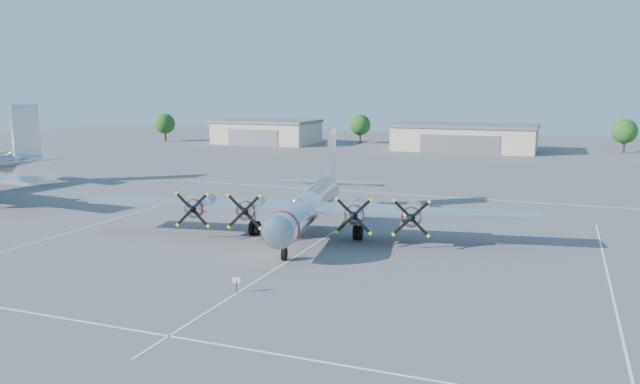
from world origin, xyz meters
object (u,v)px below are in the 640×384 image
(hangar_west, at_px, (267,131))
(tree_east, at_px, (625,131))
(hangar_center, at_px, (465,137))
(info_placard, at_px, (236,282))
(tree_west, at_px, (360,125))
(main_bomber_b29, at_px, (310,233))
(tree_far_west, at_px, (165,124))

(hangar_west, bearing_deg, tree_east, 4.60)
(hangar_center, xyz_separation_m, info_placard, (-0.08, -96.53, -2.00))
(info_placard, bearing_deg, tree_west, 83.65)
(main_bomber_b29, bearing_deg, info_placard, -93.72)
(hangar_center, relative_size, info_placard, 28.30)
(tree_far_west, xyz_separation_m, tree_west, (45.00, 12.00, 0.00))
(tree_west, bearing_deg, hangar_center, -17.82)
(tree_far_west, relative_size, main_bomber_b29, 0.17)
(tree_east, bearing_deg, main_bomber_b29, -110.45)
(hangar_center, relative_size, main_bomber_b29, 0.74)
(info_placard, bearing_deg, main_bomber_b29, 76.62)
(hangar_center, distance_m, tree_east, 30.64)
(hangar_center, bearing_deg, hangar_west, 180.00)
(hangar_west, distance_m, main_bomber_b29, 90.61)
(hangar_west, relative_size, tree_west, 3.40)
(hangar_center, height_order, tree_far_west, tree_far_west)
(tree_west, xyz_separation_m, main_bomber_b29, (23.04, -87.72, -4.22))
(hangar_center, relative_size, tree_far_west, 4.31)
(tree_east, height_order, main_bomber_b29, tree_east)
(main_bomber_b29, bearing_deg, hangar_west, 108.29)
(hangar_center, distance_m, tree_far_west, 70.13)
(hangar_west, distance_m, tree_west, 21.61)
(tree_far_west, relative_size, tree_west, 1.00)
(hangar_center, xyz_separation_m, tree_east, (30.00, 6.04, 1.51))
(main_bomber_b29, relative_size, info_placard, 38.36)
(tree_west, bearing_deg, info_placard, -76.60)
(tree_west, bearing_deg, tree_east, -2.08)
(tree_far_west, height_order, tree_west, same)
(tree_west, bearing_deg, tree_far_west, -165.07)
(main_bomber_b29, height_order, info_placard, main_bomber_b29)
(tree_west, distance_m, main_bomber_b29, 90.80)
(hangar_center, height_order, main_bomber_b29, hangar_center)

